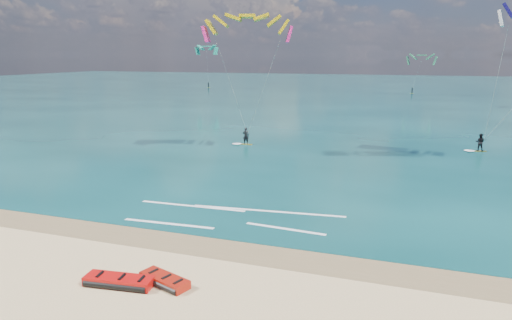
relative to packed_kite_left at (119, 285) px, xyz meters
The scene contains 8 objects.
ground 41.63m from the packed_kite_left, 91.53° to the left, with size 320.00×320.00×0.00m, color tan.
wet_sand_strip 4.75m from the packed_kite_left, 103.55° to the left, with size 320.00×2.40×0.01m, color brown.
sea 105.62m from the packed_kite_left, 90.60° to the left, with size 320.00×200.00×0.04m, color #0A3437.
packed_kite_left is the anchor object (origin of this frame).
packed_kite_mid 1.81m from the packed_kite_left, 21.71° to the left, with size 2.44×1.13×0.41m, color #AB190B, non-canonical shape.
kitesurfer_main 27.82m from the packed_kite_left, 98.69° to the left, with size 8.79×7.11×13.84m.
shoreline_foam 9.06m from the packed_kite_left, 82.41° to the left, with size 12.52×4.54×0.01m.
distant_kites 89.62m from the packed_kite_left, 88.11° to the left, with size 85.34×30.09×12.18m.
Camera 1 is at (11.63, -15.66, 9.01)m, focal length 32.00 mm.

